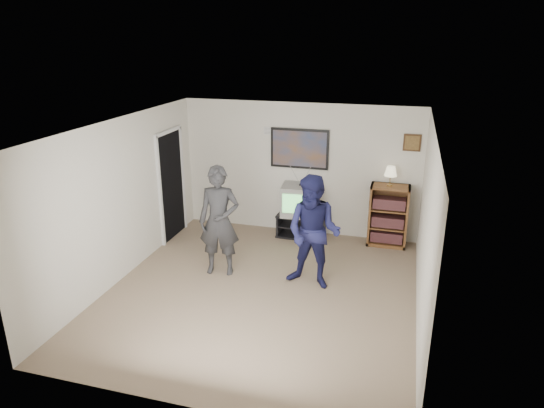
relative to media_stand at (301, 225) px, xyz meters
The scene contains 13 objects.
room_shell 2.15m from the media_stand, 93.47° to the right, with size 4.51×5.00×2.51m.
media_stand is the anchor object (origin of this frame).
crt_television 0.51m from the media_stand, behind, with size 0.68×0.57×0.57m, color gray, non-canonical shape.
bookshelf 1.63m from the media_stand, ahead, with size 0.69×0.39×1.13m, color brown, non-canonical shape.
table_lamp 1.91m from the media_stand, ahead, with size 0.22×0.22×0.35m, color #FFF1C1, non-canonical shape.
person_tall 2.13m from the media_stand, 117.51° to the right, with size 0.65×0.43×1.77m, color #2C2C2E.
person_short 2.02m from the media_stand, 72.34° to the right, with size 0.85×0.66×1.75m, color #1A1B47.
controller_left 2.07m from the media_stand, 120.29° to the right, with size 0.04×0.13×0.04m, color white.
controller_right 1.84m from the media_stand, 71.15° to the right, with size 0.03×0.12×0.03m, color white.
poster 1.45m from the media_stand, 114.98° to the left, with size 1.10×0.03×0.75m, color black.
air_vent 1.87m from the media_stand, 159.37° to the left, with size 0.28×0.02×0.14m, color white.
small_picture 2.52m from the media_stand, ahead, with size 0.30×0.03×0.30m, color #412814.
doorway 2.55m from the media_stand, 164.99° to the right, with size 0.03×0.85×2.00m, color black.
Camera 1 is at (1.90, -6.16, 3.67)m, focal length 32.00 mm.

